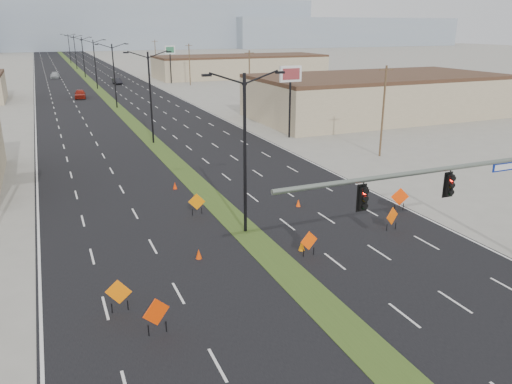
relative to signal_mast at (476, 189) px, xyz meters
name	(u,v)px	position (x,y,z in m)	size (l,w,h in m)	color
ground	(348,331)	(-8.56, -2.00, -4.79)	(600.00, 600.00, 0.00)	gray
road_surface	(96,87)	(-8.56, 98.00, -4.79)	(25.00, 400.00, 0.02)	black
median_strip	(96,87)	(-8.56, 98.00, -4.79)	(2.00, 400.00, 0.04)	#354E1B
building_se_near	(377,97)	(25.44, 43.00, -2.04)	(36.00, 18.00, 5.50)	tan
building_se_far	(241,67)	(29.44, 108.00, -2.29)	(44.00, 16.00, 5.00)	tan
mesa_center	(126,24)	(31.44, 298.00, 9.21)	(220.00, 50.00, 28.00)	#8997AA
mesa_east	(338,32)	(171.44, 288.00, 4.21)	(160.00, 50.00, 18.00)	#8997AA
signal_mast	(476,189)	(0.00, 0.00, 0.00)	(16.30, 0.60, 8.00)	slate
streetlight_0	(245,150)	(-8.56, 10.00, 0.63)	(5.15, 0.24, 10.02)	black
streetlight_1	(150,95)	(-8.56, 38.00, 0.63)	(5.15, 0.24, 10.02)	black
streetlight_2	(114,74)	(-8.56, 66.00, 0.63)	(5.15, 0.24, 10.02)	black
streetlight_3	(95,63)	(-8.56, 94.00, 0.63)	(5.15, 0.24, 10.02)	black
streetlight_4	(83,56)	(-8.56, 122.00, 0.63)	(5.15, 0.24, 10.02)	black
streetlight_5	(75,51)	(-8.56, 150.00, 0.63)	(5.15, 0.24, 10.02)	black
streetlight_6	(69,48)	(-8.56, 178.00, 0.63)	(5.15, 0.24, 10.02)	black
utility_pole_0	(383,110)	(11.44, 23.00, -0.12)	(1.60, 0.20, 9.00)	#4C3823
utility_pole_1	(249,78)	(11.44, 58.00, -0.12)	(1.60, 0.20, 9.00)	#4C3823
utility_pole_2	(190,64)	(11.44, 93.00, -0.12)	(1.60, 0.20, 9.00)	#4C3823
utility_pole_3	(156,56)	(11.44, 128.00, -0.12)	(1.60, 0.20, 9.00)	#4C3823
car_left	(80,94)	(-13.12, 80.07, -3.98)	(1.91, 4.74, 1.62)	maroon
car_mid	(117,81)	(-3.35, 101.84, -4.12)	(1.42, 4.06, 1.34)	black
car_far	(55,75)	(-15.91, 122.18, -4.06)	(2.05, 5.05, 1.47)	#A0A6A9
construction_sign_0	(156,313)	(-16.24, 1.00, -3.77)	(1.24, 0.47, 1.74)	red
construction_sign_1	(119,293)	(-17.45, 3.45, -3.82)	(1.17, 0.49, 1.65)	orange
construction_sign_2	(197,202)	(-10.56, 14.12, -3.87)	(1.13, 0.42, 1.57)	orange
construction_sign_3	(309,242)	(-6.56, 5.24, -3.89)	(1.15, 0.18, 1.53)	#FF4B05
construction_sign_4	(392,217)	(0.21, 6.49, -3.86)	(1.15, 0.41, 1.59)	#E55104
construction_sign_5	(400,198)	(2.94, 9.18, -3.76)	(1.25, 0.46, 1.74)	#FF3E05
cone_0	(199,254)	(-12.48, 7.34, -4.49)	(0.36, 0.36, 0.60)	#D73904
cone_1	(302,246)	(-6.58, 6.04, -4.47)	(0.38, 0.38, 0.64)	orange
cone_2	(298,203)	(-3.24, 12.84, -4.51)	(0.34, 0.34, 0.56)	#FF4305
cone_3	(175,186)	(-10.52, 20.48, -4.50)	(0.35, 0.35, 0.59)	red
pole_sign_east_near	(290,80)	(6.98, 34.65, 1.92)	(2.72, 0.47, 8.31)	black
pole_sign_east_far	(170,53)	(8.55, 98.73, 2.04)	(2.68, 1.39, 8.45)	black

